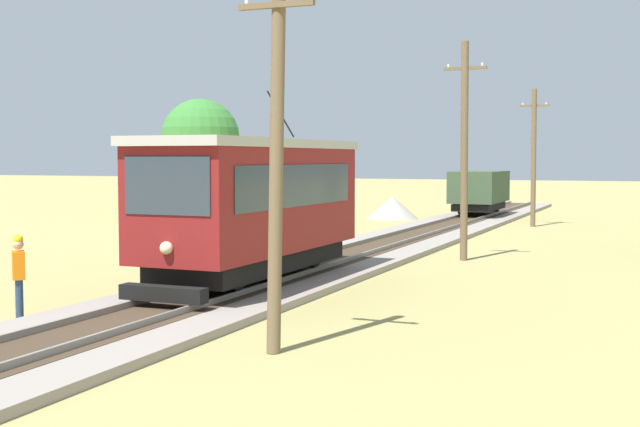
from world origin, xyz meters
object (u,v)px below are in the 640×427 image
(red_tram, at_px, (254,203))
(gravel_pile, at_px, (392,208))
(track_worker, at_px, (19,273))
(freight_car, at_px, (479,191))
(tree_right_near, at_px, (200,138))
(utility_pole_mid, at_px, (464,149))
(utility_pole_far, at_px, (534,156))
(utility_pole_near_tram, at_px, (276,151))

(red_tram, height_order, gravel_pile, red_tram)
(gravel_pile, height_order, track_worker, track_worker)
(freight_car, bearing_deg, red_tram, -89.99)
(gravel_pile, bearing_deg, tree_right_near, 177.16)
(utility_pole_mid, relative_size, tree_right_near, 1.02)
(track_worker, bearing_deg, freight_car, 40.01)
(utility_pole_mid, height_order, track_worker, utility_pole_mid)
(freight_car, height_order, utility_pole_far, utility_pole_far)
(tree_right_near, bearing_deg, utility_pole_mid, -41.04)
(freight_car, xyz_separation_m, tree_right_near, (-16.94, -1.37, 3.02))
(utility_pole_near_tram, xyz_separation_m, utility_pole_far, (-0.00, 28.80, -0.02))
(freight_car, xyz_separation_m, utility_pole_mid, (3.58, -19.23, 2.09))
(track_worker, bearing_deg, utility_pole_far, 32.26)
(red_tram, distance_m, utility_pole_near_tram, 7.18)
(utility_pole_far, relative_size, tree_right_near, 0.96)
(freight_car, relative_size, gravel_pile, 1.81)
(freight_car, bearing_deg, utility_pole_far, -51.30)
(red_tram, height_order, utility_pole_near_tram, utility_pole_near_tram)
(red_tram, xyz_separation_m, tree_right_near, (-16.94, 25.80, 2.39))
(tree_right_near, bearing_deg, utility_pole_far, -8.57)
(utility_pole_mid, relative_size, track_worker, 3.98)
(utility_pole_near_tram, bearing_deg, red_tram, 120.38)
(freight_car, height_order, utility_pole_mid, utility_pole_mid)
(utility_pole_far, bearing_deg, tree_right_near, 171.43)
(red_tram, xyz_separation_m, freight_car, (-0.00, 27.17, -0.64))
(gravel_pile, distance_m, tree_right_near, 13.17)
(utility_pole_near_tram, distance_m, gravel_pile, 32.39)
(freight_car, relative_size, tree_right_near, 0.74)
(utility_pole_mid, bearing_deg, freight_car, 100.54)
(utility_pole_near_tram, bearing_deg, gravel_pile, 104.29)
(tree_right_near, bearing_deg, gravel_pile, -2.84)
(utility_pole_near_tram, height_order, utility_pole_far, utility_pole_near_tram)
(utility_pole_near_tram, relative_size, gravel_pile, 2.34)
(utility_pole_near_tram, xyz_separation_m, utility_pole_mid, (-0.00, 14.04, 0.18))
(utility_pole_mid, bearing_deg, track_worker, -114.19)
(utility_pole_mid, relative_size, gravel_pile, 2.46)
(red_tram, xyz_separation_m, utility_pole_mid, (3.57, 7.94, 1.45))
(utility_pole_mid, height_order, gravel_pile, utility_pole_mid)
(freight_car, bearing_deg, tree_right_near, -175.37)
(tree_right_near, bearing_deg, freight_car, 4.63)
(track_worker, bearing_deg, utility_pole_near_tram, -49.84)
(utility_pole_far, distance_m, tree_right_near, 20.78)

